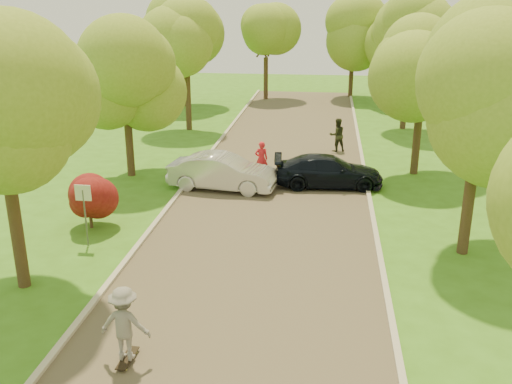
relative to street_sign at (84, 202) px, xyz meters
The scene contains 22 objects.
ground 7.22m from the street_sign, 34.59° to the right, with size 100.00×100.00×0.00m, color #3B711B.
road 7.22m from the street_sign, 34.59° to the left, with size 8.00×60.00×0.01m, color #4C4438.
curb_left 4.62m from the street_sign, 66.37° to the left, with size 0.18×60.00×0.12m, color #B2AD9E.
curb_right 10.74m from the street_sign, 22.10° to the left, with size 0.18×60.00×0.12m, color #B2AD9E.
street_sign is the anchor object (origin of this frame).
red_shrub 1.65m from the street_sign, 108.43° to the left, with size 1.70×1.70×1.95m.
tree_l_mida 4.72m from the street_sign, 99.39° to the right, with size 4.71×4.60×7.39m.
tree_l_midb 8.61m from the street_sign, 97.22° to the left, with size 4.30×4.20×6.62m.
tree_l_far 18.43m from the street_sign, 91.87° to the left, with size 4.92×4.80×7.79m.
tree_r_mida 13.46m from the street_sign, ahead, with size 5.13×5.00×7.95m.
tree_r_midb 16.27m from the street_sign, 38.90° to the left, with size 4.51×4.40×7.01m.
tree_r_far 24.25m from the street_sign, 56.91° to the left, with size 5.33×5.20×8.34m.
tree_bg_a 26.44m from the street_sign, 96.53° to the left, with size 5.12×5.00×7.72m.
tree_bg_b 31.57m from the street_sign, 63.40° to the left, with size 5.12×5.00×7.95m.
tree_bg_c 30.35m from the street_sign, 84.26° to the left, with size 4.92×4.80×7.33m.
tree_bg_d 33.74m from the street_sign, 72.61° to the left, with size 5.12×5.00×7.72m.
silver_sedan 7.43m from the street_sign, 61.72° to the left, with size 1.66×4.75×1.56m, color silver.
dark_sedan 11.08m from the street_sign, 42.84° to the left, with size 1.96×4.83×1.40m, color black.
longboard 7.30m from the street_sign, 60.03° to the right, with size 0.29×0.94×0.11m.
skateboarder 7.17m from the street_sign, 60.03° to the right, with size 1.17×0.67×1.81m, color gray.
person_striped 9.98m from the street_sign, 60.11° to the left, with size 0.61×0.40×1.68m, color red.
person_olive 16.15m from the street_sign, 58.09° to the left, with size 0.89×0.69×1.83m, color #272C1A.
Camera 1 is at (2.17, -13.02, 8.09)m, focal length 40.00 mm.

